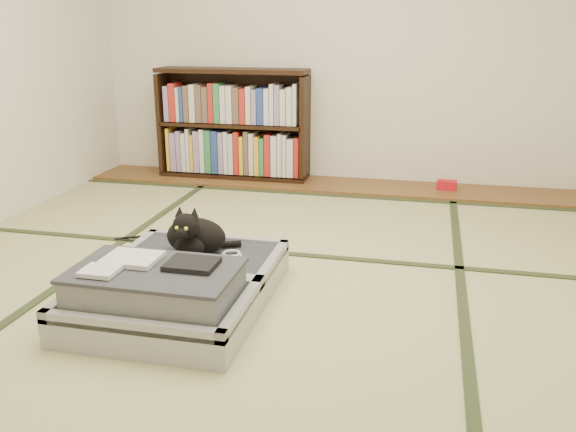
# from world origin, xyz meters

# --- Properties ---
(floor) EXTENTS (4.50, 4.50, 0.00)m
(floor) POSITION_xyz_m (0.00, 0.00, 0.00)
(floor) COLOR tan
(floor) RESTS_ON ground
(wood_strip) EXTENTS (4.00, 0.50, 0.02)m
(wood_strip) POSITION_xyz_m (0.00, 2.00, 0.01)
(wood_strip) COLOR brown
(wood_strip) RESTS_ON ground
(red_item) EXTENTS (0.16, 0.11, 0.07)m
(red_item) POSITION_xyz_m (0.95, 2.03, 0.06)
(red_item) COLOR red
(red_item) RESTS_ON wood_strip
(tatami_borders) EXTENTS (4.00, 4.50, 0.01)m
(tatami_borders) POSITION_xyz_m (0.00, 0.49, 0.00)
(tatami_borders) COLOR #2D381E
(tatami_borders) RESTS_ON ground
(bookcase) EXTENTS (1.27, 0.29, 0.92)m
(bookcase) POSITION_xyz_m (-0.82, 2.07, 0.45)
(bookcase) COLOR black
(bookcase) RESTS_ON wood_strip
(suitcase) EXTENTS (0.80, 1.07, 0.31)m
(suitcase) POSITION_xyz_m (-0.31, -0.40, 0.11)
(suitcase) COLOR #9D9DA1
(suitcase) RESTS_ON floor
(cat) EXTENTS (0.36, 0.36, 0.29)m
(cat) POSITION_xyz_m (-0.33, -0.11, 0.26)
(cat) COLOR black
(cat) RESTS_ON suitcase
(cable_coil) EXTENTS (0.11, 0.11, 0.03)m
(cable_coil) POSITION_xyz_m (-0.14, -0.08, 0.16)
(cable_coil) COLOR white
(cable_coil) RESTS_ON suitcase
(hanger) EXTENTS (0.38, 0.17, 0.01)m
(hanger) POSITION_xyz_m (-0.87, 0.41, 0.01)
(hanger) COLOR black
(hanger) RESTS_ON floor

